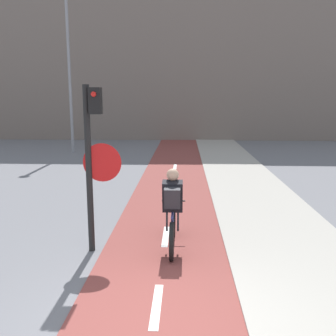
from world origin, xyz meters
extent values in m
plane|color=slate|center=(0.00, 0.00, 0.00)|extent=(120.00, 120.00, 0.00)
cube|color=brown|center=(0.00, 0.00, 0.01)|extent=(2.21, 60.00, 0.02)
cube|color=white|center=(0.00, 0.50, 0.02)|extent=(0.12, 1.10, 0.00)
cube|color=white|center=(0.00, 3.00, 0.02)|extent=(0.12, 1.10, 0.00)
cube|color=white|center=(0.00, 5.50, 0.02)|extent=(0.12, 1.10, 0.00)
cube|color=white|center=(0.00, 8.00, 0.02)|extent=(0.12, 1.10, 0.00)
cube|color=white|center=(0.00, 10.50, 0.02)|extent=(0.12, 1.10, 0.00)
cube|color=slate|center=(0.00, 22.39, 5.32)|extent=(60.00, 5.00, 10.64)
cylinder|color=black|center=(-1.30, 2.31, 1.47)|extent=(0.11, 0.11, 2.93)
cube|color=black|center=(-1.15, 2.31, 2.66)|extent=(0.20, 0.20, 0.44)
sphere|color=red|center=(-1.15, 2.20, 2.77)|extent=(0.09, 0.09, 0.09)
cone|color=red|center=(-1.07, 2.30, 1.61)|extent=(0.67, 0.01, 0.67)
cone|color=silver|center=(-1.07, 2.31, 1.61)|extent=(0.60, 0.02, 0.60)
cylinder|color=gray|center=(-5.19, 14.32, 3.61)|extent=(0.14, 0.14, 7.22)
cylinder|color=black|center=(0.15, 1.99, 0.32)|extent=(0.07, 0.65, 0.65)
cylinder|color=black|center=(0.15, 3.06, 0.32)|extent=(0.07, 0.65, 0.65)
cylinder|color=navy|center=(0.15, 2.73, 0.49)|extent=(0.04, 0.68, 0.40)
cylinder|color=navy|center=(0.15, 2.23, 0.51)|extent=(0.04, 0.36, 0.43)
cylinder|color=navy|center=(0.15, 2.56, 0.70)|extent=(0.04, 1.00, 0.07)
cylinder|color=navy|center=(0.15, 2.19, 0.32)|extent=(0.04, 0.41, 0.05)
cylinder|color=black|center=(0.15, 3.06, 0.73)|extent=(0.46, 0.03, 0.03)
cube|color=black|center=(0.15, 2.44, 0.99)|extent=(0.36, 0.31, 0.59)
sphere|color=tan|center=(0.15, 2.48, 1.37)|extent=(0.22, 0.22, 0.22)
cylinder|color=#232328|center=(0.05, 2.41, 0.56)|extent=(0.04, 0.07, 0.41)
cylinder|color=#232328|center=(0.25, 2.41, 0.56)|extent=(0.04, 0.07, 0.41)
cube|color=#28282D|center=(0.15, 2.26, 1.01)|extent=(0.28, 0.23, 0.39)
camera|label=1|loc=(0.34, -3.99, 2.73)|focal=40.00mm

